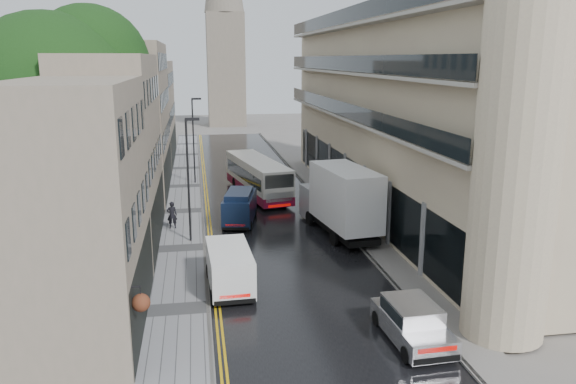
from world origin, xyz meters
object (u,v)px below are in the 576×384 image
object	(u,v)px
tree_near	(54,132)
tree_far	(99,120)
navy_van	(224,212)
lamp_post_far	(194,141)
white_van	(213,282)
silver_hatchback	(407,342)
pedestrian	(172,215)
lamp_post_near	(188,181)
white_lorry	(335,209)
cream_bus	(255,186)

from	to	relation	value
tree_near	tree_far	xyz separation A→B (m)	(0.30, 13.00, -0.72)
navy_van	lamp_post_far	distance (m)	14.62
white_van	silver_hatchback	bearing A→B (deg)	-44.77
pedestrian	lamp_post_near	world-z (taller)	lamp_post_near
navy_van	tree_near	bearing A→B (deg)	-151.52
lamp_post_near	silver_hatchback	bearing A→B (deg)	-63.28
white_lorry	silver_hatchback	xyz separation A→B (m)	(-0.60, -13.40, -1.40)
tree_far	cream_bus	bearing A→B (deg)	-20.15
tree_far	silver_hatchback	bearing A→B (deg)	-62.19
silver_hatchback	white_van	bearing A→B (deg)	134.94
tree_far	lamp_post_near	size ratio (longest dim) A/B	1.68
cream_bus	lamp_post_near	world-z (taller)	lamp_post_near
lamp_post_far	tree_far	bearing A→B (deg)	-156.99
cream_bus	navy_van	size ratio (longest dim) A/B	2.34
lamp_post_near	lamp_post_far	size ratio (longest dim) A/B	1.00
tree_near	silver_hatchback	size ratio (longest dim) A/B	3.21
pedestrian	lamp_post_far	size ratio (longest dim) A/B	0.24
tree_far	pedestrian	size ratio (longest dim) A/B	6.98
tree_near	silver_hatchback	distance (m)	21.99
cream_bus	white_van	distance (m)	17.75
silver_hatchback	pedestrian	xyz separation A→B (m)	(-9.03, 18.13, 0.18)
cream_bus	lamp_post_near	size ratio (longest dim) A/B	1.45
pedestrian	lamp_post_near	bearing A→B (deg)	108.12
lamp_post_near	navy_van	bearing A→B (deg)	46.57
silver_hatchback	white_lorry	bearing A→B (deg)	84.95
tree_far	white_lorry	distance (m)	21.44
pedestrian	cream_bus	bearing A→B (deg)	-142.61
tree_near	white_van	xyz separation A→B (m)	(8.20, -8.62, -5.88)
pedestrian	lamp_post_far	bearing A→B (deg)	-101.07
navy_van	lamp_post_near	xyz separation A→B (m)	(-2.14, -2.29, 2.63)
cream_bus	lamp_post_far	world-z (taller)	lamp_post_far
silver_hatchback	lamp_post_far	size ratio (longest dim) A/B	0.58
silver_hatchback	lamp_post_far	xyz separation A→B (m)	(-7.52, 31.91, 3.00)
tree_near	white_van	distance (m)	13.28
white_lorry	navy_van	world-z (taller)	white_lorry
tree_far	silver_hatchback	size ratio (longest dim) A/B	2.88
cream_bus	white_lorry	world-z (taller)	white_lorry
white_lorry	lamp_post_near	xyz separation A→B (m)	(-8.45, 1.95, 1.59)
white_van	lamp_post_near	xyz separation A→B (m)	(-1.05, 9.10, 2.76)
tree_far	white_lorry	xyz separation A→B (m)	(15.30, -14.47, -4.00)
lamp_post_near	lamp_post_far	distance (m)	16.56
tree_near	lamp_post_far	world-z (taller)	tree_near
white_van	pedestrian	size ratio (longest dim) A/B	2.57
cream_bus	lamp_post_far	distance (m)	9.75
silver_hatchback	tree_near	bearing A→B (deg)	132.76
cream_bus	pedestrian	bearing A→B (deg)	-148.60
silver_hatchback	lamp_post_far	bearing A→B (deg)	100.76
white_van	tree_near	bearing A→B (deg)	131.36
cream_bus	white_van	size ratio (longest dim) A/B	2.34
tree_far	white_van	size ratio (longest dim) A/B	2.71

